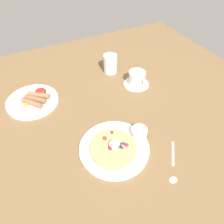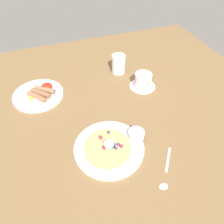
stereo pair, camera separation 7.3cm
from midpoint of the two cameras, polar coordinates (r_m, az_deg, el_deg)
ground_plane at (r=86.61cm, az=-5.33°, el=-3.26°), size 161.84×143.06×3.00cm
pancake_plate at (r=76.08cm, az=-2.19°, el=-9.79°), size 24.78×24.78×1.34cm
pancake_with_berries at (r=74.13cm, az=-2.46°, el=-9.64°), size 16.29×16.29×3.80cm
syrup_ramekin at (r=78.17cm, az=4.69°, el=-5.46°), size 5.89×5.89×2.69cm
breakfast_plate at (r=100.35cm, az=-22.55°, el=2.61°), size 22.26×22.26×1.39cm
fried_breakfast at (r=98.66cm, az=-21.83°, el=3.49°), size 14.21×12.56×2.93cm
coffee_saucer at (r=103.33cm, az=4.53°, el=7.52°), size 12.14×12.14×0.69cm
coffee_cup at (r=101.11cm, az=4.70°, el=9.08°), size 7.81×10.96×6.22cm
teaspoon at (r=74.00cm, az=13.36°, el=-14.68°), size 11.16×13.38×0.60cm
water_glass at (r=109.52cm, az=-2.43°, el=12.74°), size 6.80×6.80×9.34cm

